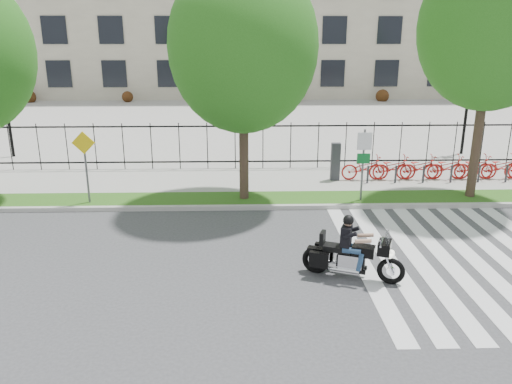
{
  "coord_description": "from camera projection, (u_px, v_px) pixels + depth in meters",
  "views": [
    {
      "loc": [
        -0.89,
        -11.96,
        5.58
      ],
      "look_at": [
        -0.47,
        3.0,
        0.96
      ],
      "focal_mm": 35.0,
      "sensor_mm": 36.0,
      "label": 1
    }
  ],
  "objects": [
    {
      "name": "plaza",
      "position": [
        254.0,
        116.0,
        36.96
      ],
      "size": [
        80.0,
        34.0,
        0.1
      ],
      "primitive_type": "cube",
      "color": "gray",
      "rests_on": "ground"
    },
    {
      "name": "grass_verge",
      "position": [
        268.0,
        200.0,
        17.8
      ],
      "size": [
        60.0,
        1.5,
        0.15
      ],
      "primitive_type": "cube",
      "color": "#214E13",
      "rests_on": "ground"
    },
    {
      "name": "street_tree_2",
      "position": [
        492.0,
        28.0,
        16.27
      ],
      "size": [
        4.74,
        4.74,
        8.51
      ],
      "color": "#37251E",
      "rests_on": "grass_verge"
    },
    {
      "name": "motorcycle_rider",
      "position": [
        352.0,
        253.0,
        11.97
      ],
      "size": [
        2.36,
        1.26,
        1.92
      ],
      "color": "black",
      "rests_on": "ground"
    },
    {
      "name": "curb",
      "position": [
        269.0,
        207.0,
        16.99
      ],
      "size": [
        60.0,
        0.2,
        0.15
      ],
      "primitive_type": "cube",
      "color": "#AAA8A0",
      "rests_on": "ground"
    },
    {
      "name": "lamp_post_left",
      "position": [
        4.0,
        92.0,
        23.29
      ],
      "size": [
        1.06,
        0.7,
        4.25
      ],
      "color": "black",
      "rests_on": "ground"
    },
    {
      "name": "crosswalk_stripes",
      "position": [
        459.0,
        258.0,
        13.22
      ],
      "size": [
        5.7,
        8.0,
        0.01
      ],
      "primitive_type": null,
      "color": "silver",
      "rests_on": "ground"
    },
    {
      "name": "lamp_post_right",
      "position": [
        469.0,
        90.0,
        23.88
      ],
      "size": [
        1.06,
        0.7,
        4.25
      ],
      "color": "black",
      "rests_on": "ground"
    },
    {
      "name": "street_tree_1",
      "position": [
        243.0,
        46.0,
        16.23
      ],
      "size": [
        4.94,
        4.94,
        8.03
      ],
      "color": "#37251E",
      "rests_on": "grass_verge"
    },
    {
      "name": "ground",
      "position": [
        277.0,
        260.0,
        13.09
      ],
      "size": [
        120.0,
        120.0,
        0.0
      ],
      "primitive_type": "plane",
      "color": "#3B3B3D",
      "rests_on": "ground"
    },
    {
      "name": "sidewalk",
      "position": [
        265.0,
        180.0,
        20.19
      ],
      "size": [
        60.0,
        3.5,
        0.15
      ],
      "primitive_type": "cube",
      "color": "gray",
      "rests_on": "ground"
    },
    {
      "name": "bike_share_station",
      "position": [
        472.0,
        167.0,
        20.0
      ],
      "size": [
        11.12,
        0.87,
        1.5
      ],
      "color": "#2D2D33",
      "rests_on": "sidewalk"
    },
    {
      "name": "sign_pole_warning",
      "position": [
        85.0,
        157.0,
        16.79
      ],
      "size": [
        0.78,
        0.09,
        2.49
      ],
      "color": "#59595B",
      "rests_on": "grass_verge"
    },
    {
      "name": "iron_fence",
      "position": [
        263.0,
        146.0,
        21.54
      ],
      "size": [
        30.0,
        0.06,
        2.0
      ],
      "primitive_type": null,
      "color": "black",
      "rests_on": "sidewalk"
    },
    {
      "name": "sign_pole_regulatory",
      "position": [
        363.0,
        156.0,
        17.04
      ],
      "size": [
        0.5,
        0.09,
        2.5
      ],
      "color": "#59595B",
      "rests_on": "grass_verge"
    }
  ]
}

